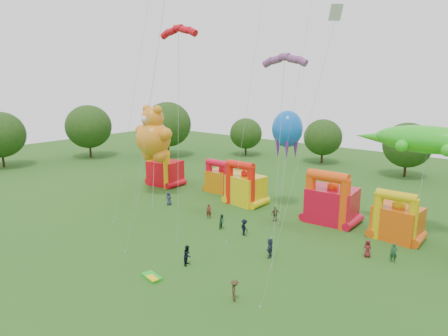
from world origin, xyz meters
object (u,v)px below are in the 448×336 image
Objects in this scene: bouncy_castle_0 at (164,171)px; gecko_kite at (427,148)px; teddy_bear_kite at (153,150)px; spectator_0 at (169,198)px; octopus_kite at (285,165)px; spectator_4 at (275,214)px; bouncy_castle_2 at (245,187)px.

bouncy_castle_0 is 38.62m from gecko_kite.
spectator_0 is at bearing -16.90° from teddy_bear_kite.
teddy_bear_kite is at bearing 142.40° from spectator_0.
octopus_kite reaches higher than spectator_4.
spectator_0 is (-7.78, -6.98, -1.46)m from bouncy_castle_2.
spectator_0 is (-14.01, -6.81, -5.51)m from octopus_kite.
octopus_kite reaches higher than spectator_0.
gecko_kite is at bearing -1.71° from spectator_0.
teddy_bear_kite is 20.21m from spectator_4.
bouncy_castle_2 is 3.43× the size of spectator_0.
spectator_0 is (8.37, -6.92, -1.46)m from bouncy_castle_0.
octopus_kite is 7.27× the size of spectator_0.
bouncy_castle_2 is 10.56m from spectator_0.
bouncy_castle_2 is 0.42× the size of gecko_kite.
octopus_kite is 7.11× the size of spectator_4.
gecko_kite is at bearing 12.12° from octopus_kite.
spectator_4 is (23.17, -3.30, -1.44)m from bouncy_castle_0.
bouncy_castle_2 reaches higher than spectator_4.
gecko_kite is (21.62, 3.13, 7.41)m from bouncy_castle_2.
bouncy_castle_0 is at bearing 125.75° from teddy_bear_kite.
teddy_bear_kite is at bearing -163.32° from octopus_kite.
spectator_4 is (7.02, -3.36, -1.44)m from bouncy_castle_2.
teddy_bear_kite is 7.27× the size of spectator_4.
spectator_4 is at bearing -6.94° from spectator_0.
gecko_kite is at bearing 145.32° from spectator_4.
teddy_bear_kite is 19.16m from octopus_kite.
bouncy_castle_2 is 0.47× the size of octopus_kite.
teddy_bear_kite reaches higher than gecko_kite.
bouncy_castle_0 is 1.00× the size of bouncy_castle_2.
teddy_bear_kite reaches higher than octopus_kite.
octopus_kite is 6.39m from spectator_4.
bouncy_castle_0 is at bearing 119.72° from spectator_0.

